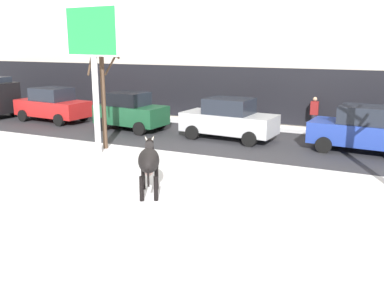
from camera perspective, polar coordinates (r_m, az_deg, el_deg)
ground_plane at (r=11.89m, az=-2.93°, el=-7.65°), size 120.00×120.00×0.00m
road_strip at (r=18.78m, az=8.29°, el=0.13°), size 60.00×5.60×0.01m
building_facade at (r=25.14m, az=13.75°, el=18.07°), size 44.00×6.10×13.00m
cow_black at (r=12.24m, az=-5.73°, el=-2.18°), size 1.29×1.86×1.54m
billboard at (r=16.83m, az=-13.00°, el=13.22°), size 2.53×0.46×5.56m
car_red_sedan at (r=24.83m, az=-17.99°, el=4.95°), size 4.32×2.23×1.84m
car_darkgreen_hatchback at (r=21.50m, az=-8.17°, el=4.31°), size 3.62×2.14×1.86m
car_silver_sedan at (r=19.28m, az=4.90°, el=3.30°), size 4.32×2.23×1.84m
car_blue_sedan at (r=18.18m, az=21.98°, el=1.76°), size 4.32×2.23×1.84m
pedestrian_near_billboard at (r=21.37m, az=15.86°, el=3.75°), size 0.36×0.24×1.73m
bare_tree_left_lot at (r=17.63m, az=-11.67°, el=7.68°), size 1.30×1.26×4.74m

